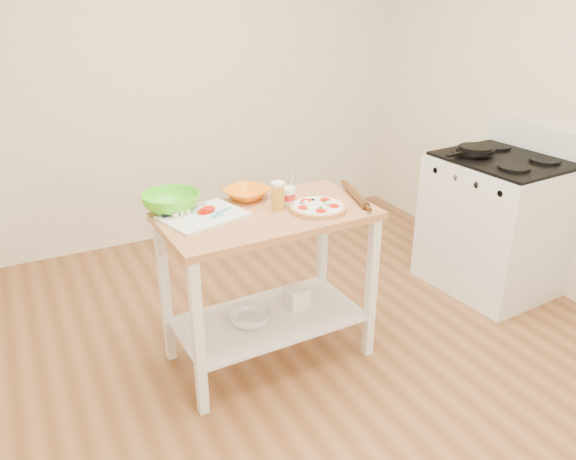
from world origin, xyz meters
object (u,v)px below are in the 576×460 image
at_px(cutting_board, 202,215).
at_px(spatula, 221,212).
at_px(prep_island, 268,256).
at_px(shelf_glass_bowl, 250,318).
at_px(pizza, 318,207).
at_px(rolling_pin, 355,195).
at_px(orange_bowl, 247,194).
at_px(skillet, 475,150).
at_px(green_bowl, 171,202).
at_px(gas_stove, 494,223).
at_px(beer_pint, 278,196).
at_px(yogurt_tub, 288,196).
at_px(shelf_bin, 297,297).
at_px(knife, 179,212).

relative_size(cutting_board, spatula, 3.34).
height_order(prep_island, shelf_glass_bowl, prep_island).
bearing_deg(pizza, rolling_pin, 11.16).
bearing_deg(spatula, orange_bowl, 16.83).
xyz_separation_m(skillet, green_bowl, (-2.06, 0.05, -0.03)).
relative_size(skillet, pizza, 1.29).
bearing_deg(cutting_board, pizza, -33.86).
xyz_separation_m(gas_stove, beer_pint, (-1.69, -0.04, 0.50)).
xyz_separation_m(spatula, rolling_pin, (0.75, -0.11, 0.00)).
height_order(gas_stove, orange_bowl, gas_stove).
bearing_deg(cutting_board, prep_island, -32.99).
xyz_separation_m(yogurt_tub, shelf_bin, (0.05, -0.01, -0.63)).
distance_m(skillet, pizza, 1.41).
height_order(cutting_board, orange_bowl, orange_bowl).
height_order(skillet, shelf_bin, skillet).
distance_m(pizza, shelf_bin, 0.61).
bearing_deg(cutting_board, shelf_glass_bowl, -44.77).
bearing_deg(green_bowl, gas_stove, -4.98).
bearing_deg(prep_island, skillet, 7.24).
bearing_deg(rolling_pin, pizza, -168.84).
xyz_separation_m(beer_pint, yogurt_tub, (0.07, 0.03, -0.03)).
distance_m(rolling_pin, shelf_glass_bowl, 0.90).
bearing_deg(spatula, gas_stove, -21.11).
bearing_deg(knife, beer_pint, -32.19).
height_order(pizza, beer_pint, beer_pint).
distance_m(beer_pint, yogurt_tub, 0.08).
bearing_deg(shelf_glass_bowl, gas_stove, 2.30).
height_order(cutting_board, shelf_bin, cutting_board).
height_order(skillet, orange_bowl, skillet).
distance_m(cutting_board, orange_bowl, 0.34).
height_order(skillet, spatula, skillet).
height_order(gas_stove, shelf_glass_bowl, gas_stove).
relative_size(gas_stove, rolling_pin, 3.05).
distance_m(spatula, orange_bowl, 0.27).
distance_m(prep_island, shelf_bin, 0.38).
bearing_deg(prep_island, gas_stove, 2.10).
bearing_deg(spatula, yogurt_tub, -24.21).
distance_m(beer_pint, shelf_bin, 0.67).
height_order(green_bowl, shelf_glass_bowl, green_bowl).
relative_size(knife, rolling_pin, 0.73).
xyz_separation_m(orange_bowl, yogurt_tub, (0.16, -0.19, 0.02)).
xyz_separation_m(pizza, shelf_bin, (-0.05, 0.13, -0.60)).
xyz_separation_m(skillet, rolling_pin, (-1.11, -0.24, -0.05)).
relative_size(orange_bowl, green_bowl, 0.79).
distance_m(cutting_board, shelf_bin, 0.79).
bearing_deg(yogurt_tub, pizza, -53.06).
bearing_deg(cutting_board, skillet, -12.61).
bearing_deg(rolling_pin, cutting_board, 171.00).
xyz_separation_m(orange_bowl, shelf_bin, (0.21, -0.20, -0.61)).
bearing_deg(knife, pizza, -36.08).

